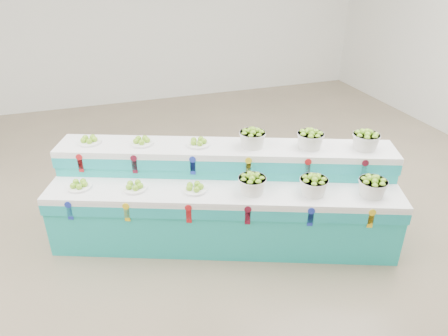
{
  "coord_description": "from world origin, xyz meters",
  "views": [
    {
      "loc": [
        -0.87,
        -3.65,
        2.96
      ],
      "look_at": [
        0.36,
        0.02,
        0.87
      ],
      "focal_mm": 33.45,
      "sensor_mm": 36.0,
      "label": 1
    }
  ],
  "objects_px": {
    "plate_upper_mid": "(142,141)",
    "basket_upper_right": "(366,140)",
    "basket_lower_left": "(252,183)",
    "display_stand": "(224,197)"
  },
  "relations": [
    {
      "from": "plate_upper_mid",
      "to": "basket_upper_right",
      "type": "height_order",
      "value": "basket_upper_right"
    },
    {
      "from": "basket_lower_left",
      "to": "basket_upper_right",
      "type": "height_order",
      "value": "basket_upper_right"
    },
    {
      "from": "display_stand",
      "to": "basket_upper_right",
      "type": "xyz_separation_m",
      "value": [
        1.48,
        -0.32,
        0.61
      ]
    },
    {
      "from": "plate_upper_mid",
      "to": "basket_upper_right",
      "type": "bearing_deg",
      "value": -21.05
    },
    {
      "from": "basket_lower_left",
      "to": "basket_upper_right",
      "type": "xyz_separation_m",
      "value": [
        1.29,
        -0.0,
        0.3
      ]
    },
    {
      "from": "plate_upper_mid",
      "to": "basket_upper_right",
      "type": "distance_m",
      "value": 2.41
    },
    {
      "from": "display_stand",
      "to": "basket_upper_right",
      "type": "relative_size",
      "value": 12.95
    },
    {
      "from": "basket_lower_left",
      "to": "plate_upper_mid",
      "type": "height_order",
      "value": "plate_upper_mid"
    },
    {
      "from": "basket_lower_left",
      "to": "basket_upper_right",
      "type": "relative_size",
      "value": 1.0
    },
    {
      "from": "display_stand",
      "to": "plate_upper_mid",
      "type": "height_order",
      "value": "plate_upper_mid"
    }
  ]
}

